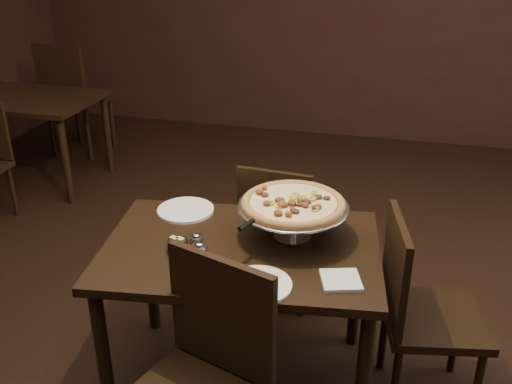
# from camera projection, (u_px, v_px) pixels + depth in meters

# --- Properties ---
(room) EXTENTS (6.04, 7.04, 2.84)m
(room) POSITION_uv_depth(u_px,v_px,m) (249.00, 74.00, 1.97)
(room) COLOR black
(room) RESTS_ON ground
(dining_table) EXTENTS (1.20, 0.88, 0.69)m
(dining_table) POSITION_uv_depth(u_px,v_px,m) (241.00, 265.00, 2.34)
(dining_table) COLOR black
(dining_table) RESTS_ON ground
(background_table) EXTENTS (1.10, 0.73, 0.69)m
(background_table) POSITION_uv_depth(u_px,v_px,m) (26.00, 108.00, 4.37)
(background_table) COLOR black
(background_table) RESTS_ON ground
(pizza_stand) EXTENTS (0.46, 0.46, 0.19)m
(pizza_stand) POSITION_uv_depth(u_px,v_px,m) (293.00, 204.00, 2.30)
(pizza_stand) COLOR #B0B0B7
(pizza_stand) RESTS_ON dining_table
(parmesan_shaker) EXTENTS (0.06, 0.06, 0.10)m
(parmesan_shaker) POSITION_uv_depth(u_px,v_px,m) (200.00, 255.00, 2.14)
(parmesan_shaker) COLOR beige
(parmesan_shaker) RESTS_ON dining_table
(pepper_flake_shaker) EXTENTS (0.06, 0.06, 0.10)m
(pepper_flake_shaker) POSITION_uv_depth(u_px,v_px,m) (197.00, 245.00, 2.22)
(pepper_flake_shaker) COLOR maroon
(pepper_flake_shaker) RESTS_ON dining_table
(packet_caddy) EXTENTS (0.08, 0.08, 0.06)m
(packet_caddy) POSITION_uv_depth(u_px,v_px,m) (178.00, 246.00, 2.25)
(packet_caddy) COLOR black
(packet_caddy) RESTS_ON dining_table
(napkin_stack) EXTENTS (0.17, 0.17, 0.01)m
(napkin_stack) POSITION_uv_depth(u_px,v_px,m) (341.00, 280.00, 2.06)
(napkin_stack) COLOR white
(napkin_stack) RESTS_ON dining_table
(plate_left) EXTENTS (0.26, 0.26, 0.01)m
(plate_left) POSITION_uv_depth(u_px,v_px,m) (186.00, 210.00, 2.58)
(plate_left) COLOR white
(plate_left) RESTS_ON dining_table
(plate_near) EXTENTS (0.25, 0.25, 0.01)m
(plate_near) POSITION_uv_depth(u_px,v_px,m) (258.00, 285.00, 2.04)
(plate_near) COLOR white
(plate_near) RESTS_ON dining_table
(serving_spatula) EXTENTS (0.14, 0.14, 0.02)m
(serving_spatula) POSITION_uv_depth(u_px,v_px,m) (249.00, 224.00, 2.16)
(serving_spatula) COLOR #B0B0B7
(serving_spatula) RESTS_ON pizza_stand
(chair_far) EXTENTS (0.41, 0.41, 0.81)m
(chair_far) POSITION_uv_depth(u_px,v_px,m) (280.00, 229.00, 2.95)
(chair_far) COLOR black
(chair_far) RESTS_ON ground
(chair_near) EXTENTS (0.53, 0.53, 0.90)m
(chair_near) POSITION_uv_depth(u_px,v_px,m) (202.00, 378.00, 1.91)
(chair_near) COLOR black
(chair_near) RESTS_ON ground
(chair_side) EXTENTS (0.47, 0.47, 0.85)m
(chair_side) POSITION_uv_depth(u_px,v_px,m) (419.00, 307.00, 2.31)
(chair_side) COLOR black
(chair_side) RESTS_ON ground
(bg_chair_far) EXTENTS (0.50, 0.50, 0.99)m
(bg_chair_far) POSITION_uv_depth(u_px,v_px,m) (73.00, 95.00, 4.92)
(bg_chair_far) COLOR black
(bg_chair_far) RESTS_ON ground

